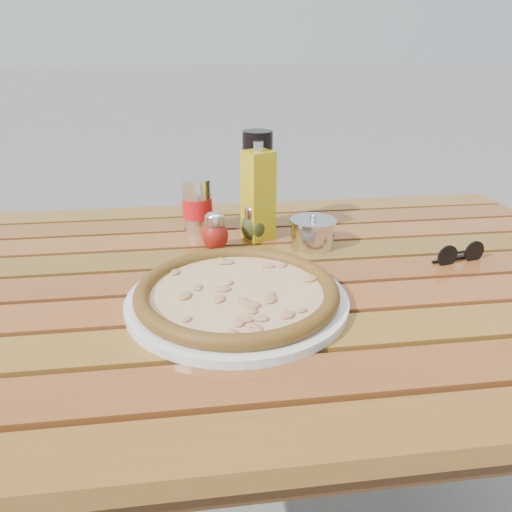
{
  "coord_description": "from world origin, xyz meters",
  "views": [
    {
      "loc": [
        -0.11,
        -0.82,
        1.14
      ],
      "look_at": [
        0.0,
        0.02,
        0.78
      ],
      "focal_mm": 35.0,
      "sensor_mm": 36.0,
      "label": 1
    }
  ],
  "objects": [
    {
      "name": "parmesan_tin",
      "position": [
        0.13,
        0.13,
        0.78
      ],
      "size": [
        0.12,
        0.12,
        0.07
      ],
      "rotation": [
        0.0,
        0.0,
        -0.31
      ],
      "color": "silver",
      "rests_on": "table"
    },
    {
      "name": "table",
      "position": [
        0.0,
        -0.0,
        0.67
      ],
      "size": [
        1.4,
        0.9,
        0.75
      ],
      "color": "#341A0B",
      "rests_on": "ground"
    },
    {
      "name": "soda_can",
      "position": [
        -0.1,
        0.25,
        0.81
      ],
      "size": [
        0.08,
        0.08,
        0.12
      ],
      "rotation": [
        0.0,
        0.0,
        0.22
      ],
      "color": "silver",
      "rests_on": "table"
    },
    {
      "name": "oregano_shaker",
      "position": [
        0.02,
        0.18,
        0.79
      ],
      "size": [
        0.06,
        0.06,
        0.08
      ],
      "rotation": [
        0.0,
        0.0,
        0.13
      ],
      "color": "#3C3F19",
      "rests_on": "table"
    },
    {
      "name": "pepper_shaker",
      "position": [
        -0.07,
        0.14,
        0.79
      ],
      "size": [
        0.07,
        0.07,
        0.08
      ],
      "rotation": [
        0.0,
        0.0,
        -0.38
      ],
      "color": "#A21A12",
      "rests_on": "table"
    },
    {
      "name": "plate",
      "position": [
        -0.05,
        -0.1,
        0.76
      ],
      "size": [
        0.42,
        0.42,
        0.01
      ],
      "primitive_type": "cylinder",
      "rotation": [
        0.0,
        0.0,
        -0.18
      ],
      "color": "silver",
      "rests_on": "table"
    },
    {
      "name": "dark_bottle",
      "position": [
        0.03,
        0.25,
        0.86
      ],
      "size": [
        0.08,
        0.08,
        0.22
      ],
      "primitive_type": "cylinder",
      "rotation": [
        0.0,
        0.0,
        0.26
      ],
      "color": "black",
      "rests_on": "table"
    },
    {
      "name": "olive_oil_cruet",
      "position": [
        0.03,
        0.19,
        0.85
      ],
      "size": [
        0.07,
        0.07,
        0.21
      ],
      "rotation": [
        0.0,
        0.0,
        0.42
      ],
      "color": "#B79E13",
      "rests_on": "table"
    },
    {
      "name": "sunglasses",
      "position": [
        0.4,
        0.01,
        0.77
      ],
      "size": [
        0.11,
        0.05,
        0.04
      ],
      "rotation": [
        0.0,
        0.0,
        0.22
      ],
      "color": "black",
      "rests_on": "table"
    },
    {
      "name": "pizza",
      "position": [
        -0.05,
        -0.1,
        0.77
      ],
      "size": [
        0.43,
        0.43,
        0.03
      ],
      "rotation": [
        0.0,
        0.0,
        -0.38
      ],
      "color": "beige",
      "rests_on": "plate"
    }
  ]
}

